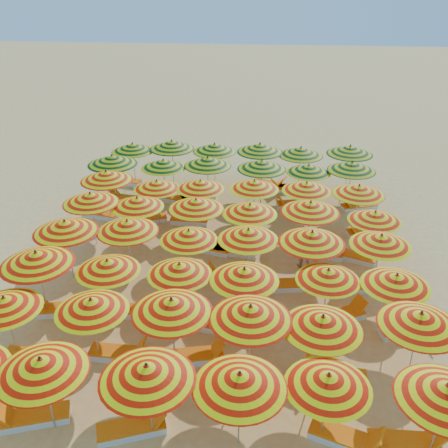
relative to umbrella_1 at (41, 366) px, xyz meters
The scene contains 81 objects.
ground 8.98m from the umbrella_1, 65.88° to the left, with size 120.00×120.00×0.00m, color #EFC46A.
umbrella_1 is the anchor object (origin of this frame).
umbrella_2 2.55m from the umbrella_1, ahead, with size 2.53×2.53×2.42m.
umbrella_3 4.69m from the umbrella_1, ahead, with size 2.91×2.91×2.36m.
umbrella_4 6.74m from the umbrella_1, ahead, with size 2.44×2.44×2.20m.
umbrella_5 9.27m from the umbrella_1, ahead, with size 2.67×2.67×2.39m.
umbrella_6 3.25m from the umbrella_1, 131.30° to the left, with size 2.31×2.31×2.21m.
umbrella_7 2.58m from the umbrella_1, 82.19° to the left, with size 2.69×2.69×2.23m.
umbrella_8 3.64m from the umbrella_1, 43.12° to the left, with size 2.62×2.62×2.43m.
umbrella_9 5.38m from the umbrella_1, 26.02° to the left, with size 2.57×2.57×2.45m.
umbrella_10 7.12m from the umbrella_1, 18.48° to the left, with size 2.65×2.65×2.32m.
umbrella_11 9.69m from the umbrella_1, 15.23° to the left, with size 2.59×2.59×2.38m.
umbrella_12 4.91m from the umbrella_1, 114.56° to the left, with size 2.99×2.99×2.50m.
umbrella_13 4.66m from the umbrella_1, 87.80° to the left, with size 2.61×2.61×2.20m.
umbrella_14 5.29m from the umbrella_1, 61.78° to the left, with size 2.19×2.19×2.19m.
umbrella_15 6.34m from the umbrella_1, 43.93° to the left, with size 2.61×2.61×2.31m.
umbrella_16 8.63m from the umbrella_1, 33.95° to the left, with size 2.64×2.64×2.15m.
umbrella_17 10.25m from the umbrella_1, 26.58° to the left, with size 2.30×2.30×2.23m.
umbrella_18 6.95m from the umbrella_1, 106.30° to the left, with size 2.48×2.48×2.47m.
umbrella_19 7.05m from the umbrella_1, 88.39° to the left, with size 2.88×2.88×2.39m.
umbrella_20 7.30m from the umbrella_1, 70.31° to the left, with size 2.15×2.15×2.20m.
umbrella_21 8.30m from the umbrella_1, 56.62° to the left, with size 2.89×2.89×2.31m.
umbrella_22 9.50m from the umbrella_1, 44.66° to the left, with size 2.64×2.64×2.46m.
umbrella_23 11.54m from the umbrella_1, 37.46° to the left, with size 2.62×2.62×2.25m.
umbrella_24 9.42m from the umbrella_1, 101.59° to the left, with size 2.65×2.65×2.40m.
umbrella_25 9.28m from the umbrella_1, 89.97° to the left, with size 2.32×2.32×2.26m.
umbrella_26 9.47m from the umbrella_1, 75.31° to the left, with size 2.90×2.90×2.35m.
umbrella_27 10.10m from the umbrella_1, 63.32° to the left, with size 2.46×2.46×2.29m.
umbrella_28 11.40m from the umbrella_1, 53.01° to the left, with size 2.95×2.95×2.45m.
umbrella_29 12.99m from the umbrella_1, 44.12° to the left, with size 2.44×2.44×2.17m.
umbrella_30 11.67m from the umbrella_1, 99.53° to the left, with size 3.04×3.04×2.45m.
umbrella_31 11.32m from the umbrella_1, 88.18° to the left, with size 2.05×2.05×2.15m.
umbrella_32 11.63m from the umbrella_1, 78.72° to the left, with size 2.20×2.20×2.21m.
umbrella_33 12.39m from the umbrella_1, 68.12° to the left, with size 2.22×2.22×2.25m.
umbrella_34 13.43m from the umbrella_1, 59.28° to the left, with size 2.68×2.68×2.23m.
umbrella_35 14.35m from the umbrella_1, 51.12° to the left, with size 2.88×2.88×2.34m.
umbrella_36 13.55m from the umbrella_1, 99.38° to the left, with size 2.84×2.84×2.51m.
umbrella_37 13.61m from the umbrella_1, 89.17° to the left, with size 2.22×2.22×2.28m.
umbrella_38 13.98m from the umbrella_1, 80.50° to the left, with size 2.82×2.82×2.41m.
umbrella_39 14.37m from the umbrella_1, 70.13° to the left, with size 2.39×2.39×2.44m.
umbrella_40 15.41m from the umbrella_1, 62.65° to the left, with size 2.79×2.79×2.22m.
umbrella_41 16.51m from the umbrella_1, 56.71° to the left, with size 2.57×2.57×2.40m.
umbrella_42 15.80m from the umbrella_1, 96.66° to the left, with size 2.64×2.64×2.33m.
umbrella_43 15.95m from the umbrella_1, 89.34° to the left, with size 2.46×2.46×2.46m.
umbrella_44 16.09m from the umbrella_1, 81.38° to the left, with size 2.71×2.71×2.37m.
umbrella_45 16.52m from the umbrella_1, 73.34° to the left, with size 2.47×2.47×2.48m.
umbrella_46 17.06m from the umbrella_1, 66.55° to the left, with size 2.92×2.92×2.40m.
umbrella_47 18.43m from the umbrella_1, 59.86° to the left, with size 2.65×2.65×2.47m.
lounger_0 2.03m from the umbrella_1, 167.83° to the left, with size 1.83×1.09×0.69m.
lounger_1 2.81m from the umbrella_1, ahead, with size 1.83×1.14×0.69m.
lounger_2 7.58m from the umbrella_1, ahead, with size 1.83×1.13×0.69m.
lounger_3 8.98m from the umbrella_1, ahead, with size 1.74×0.60×0.69m.
lounger_4 3.34m from the umbrella_1, 124.45° to the left, with size 1.77×0.71×0.69m.
lounger_5 3.41m from the umbrella_1, 70.24° to the left, with size 1.75×0.62×0.69m.
lounger_6 4.67m from the umbrella_1, 40.04° to the left, with size 1.82×0.96×0.69m.
lounger_7 7.85m from the umbrella_1, 17.46° to the left, with size 1.76×0.67×0.69m.
lounger_8 5.21m from the umbrella_1, 108.53° to the left, with size 1.82×0.95×0.69m.
lounger_9 5.14m from the umbrella_1, 80.63° to the left, with size 1.81×0.88×0.69m.
lounger_10 6.07m from the umbrella_1, 46.38° to the left, with size 1.80×0.85×0.69m.
lounger_11 9.45m from the umbrella_1, 33.14° to the left, with size 1.82×1.25×0.69m.
lounger_12 10.95m from the umbrella_1, 24.99° to the left, with size 1.83×1.06×0.69m.
lounger_13 8.30m from the umbrella_1, 60.56° to the left, with size 1.80×0.82×0.69m.
lounger_14 9.39m from the umbrella_1, 47.11° to the left, with size 1.80×0.83×0.69m.
lounger_15 11.12m from the umbrella_1, 38.52° to the left, with size 1.81×0.89×0.69m.
lounger_16 9.73m from the umbrella_1, 72.26° to the left, with size 1.82×1.03×0.69m.
lounger_17 9.99m from the umbrella_1, 65.72° to the left, with size 1.78×0.75×0.69m.
lounger_18 11.84m from the umbrella_1, 50.32° to the left, with size 1.75×0.63×0.69m.
lounger_19 12.64m from the umbrella_1, 45.68° to the left, with size 1.82×1.21×0.69m.
lounger_20 12.14m from the umbrella_1, 102.19° to the left, with size 1.82×0.94×0.69m.
lounger_21 11.59m from the umbrella_1, 91.18° to the left, with size 1.83×1.05×0.69m.
lounger_22 11.77m from the umbrella_1, 81.22° to the left, with size 1.75×0.65×0.69m.
lounger_23 14.63m from the umbrella_1, 49.02° to the left, with size 1.81×0.87×0.69m.
lounger_24 13.71m from the umbrella_1, 97.22° to the left, with size 1.80×0.83×0.69m.
lounger_25 13.79m from the umbrella_1, 86.67° to the left, with size 1.83×1.10×0.69m.
lounger_26 14.25m from the umbrella_1, 83.03° to the left, with size 1.83×1.16×0.69m.
lounger_27 15.19m from the umbrella_1, 64.52° to the left, with size 1.81×0.89×0.69m.
lounger_28 16.76m from the umbrella_1, 54.91° to the left, with size 1.83×1.08×0.69m.
lounger_29 15.99m from the umbrella_1, 98.80° to the left, with size 1.82×0.98×0.69m.
lounger_30 16.89m from the umbrella_1, 71.48° to the left, with size 1.82×1.20×0.69m.
lounger_31 16.85m from the umbrella_1, 68.28° to the left, with size 1.82×1.19×0.69m.
beachgoer_b 10.71m from the umbrella_1, 51.14° to the left, with size 0.74×0.57×1.52m, color tan.
Camera 1 is at (1.52, -16.40, 10.49)m, focal length 40.00 mm.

